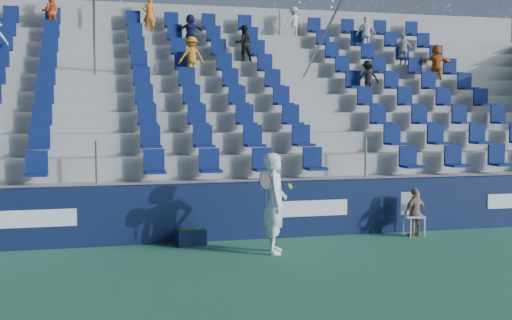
% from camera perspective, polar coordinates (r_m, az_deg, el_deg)
% --- Properties ---
extents(ground, '(70.00, 70.00, 0.00)m').
position_cam_1_polar(ground, '(10.79, 2.64, -10.09)').
color(ground, '#317351').
rests_on(ground, ground).
extents(sponsor_wall, '(24.00, 0.32, 1.20)m').
position_cam_1_polar(sponsor_wall, '(13.66, -1.16, -4.52)').
color(sponsor_wall, '#101A3C').
rests_on(sponsor_wall, ground).
extents(grandstand, '(24.00, 8.17, 6.63)m').
position_cam_1_polar(grandstand, '(18.51, -4.72, 2.48)').
color(grandstand, '#9E9E99').
rests_on(grandstand, ground).
extents(tennis_player, '(0.72, 0.80, 1.91)m').
position_cam_1_polar(tennis_player, '(12.20, 1.69, -3.84)').
color(tennis_player, white).
rests_on(tennis_player, ground).
extents(line_judge_chair, '(0.49, 0.51, 0.94)m').
position_cam_1_polar(line_judge_chair, '(14.48, 13.70, -4.41)').
color(line_judge_chair, white).
rests_on(line_judge_chair, ground).
extents(line_judge, '(0.66, 0.43, 1.05)m').
position_cam_1_polar(line_judge, '(14.36, 13.97, -4.52)').
color(line_judge, tan).
rests_on(line_judge, ground).
extents(ball_bin, '(0.63, 0.46, 0.33)m').
position_cam_1_polar(ball_bin, '(13.13, -5.85, -6.76)').
color(ball_bin, '#0F1837').
rests_on(ball_bin, ground).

